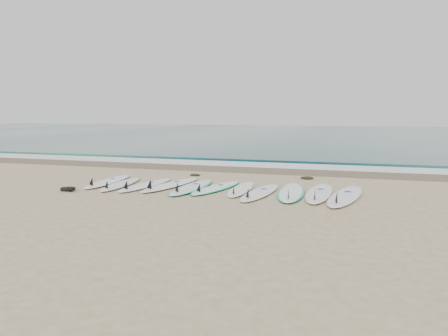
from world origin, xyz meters
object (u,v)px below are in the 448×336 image
(surfboard_10, at_px, (345,196))
(leash_coil, at_px, (68,189))
(surfboard_0, at_px, (107,181))
(surfboard_5, at_px, (216,188))

(surfboard_10, distance_m, leash_coil, 6.69)
(leash_coil, bearing_deg, surfboard_10, 9.53)
(surfboard_0, height_order, surfboard_5, surfboard_0)
(surfboard_5, height_order, leash_coil, surfboard_5)
(surfboard_0, relative_size, leash_coil, 5.58)
(surfboard_0, relative_size, surfboard_5, 1.05)
(surfboard_10, relative_size, leash_coil, 6.40)
(surfboard_5, relative_size, surfboard_10, 0.83)
(surfboard_0, distance_m, leash_coil, 1.36)
(surfboard_5, bearing_deg, surfboard_10, 5.14)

